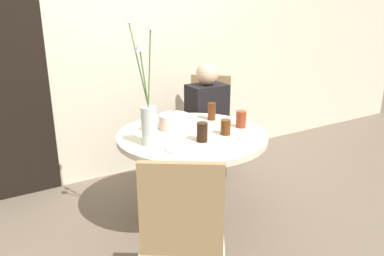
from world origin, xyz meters
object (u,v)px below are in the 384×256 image
Objects in this scene: flower_vase at (148,116)px; side_plate at (182,148)px; chair_left_flank at (209,118)px; drink_glass_1 at (202,132)px; chair_right_flank at (183,230)px; person_guest at (207,126)px; birthday_cake at (174,122)px; drink_glass_2 at (241,119)px; drink_glass_0 at (212,111)px; drink_glass_4 at (226,127)px; drink_glass_3 at (150,124)px.

side_plate is at bearing -50.80° from flower_vase.
chair_left_flank reaches higher than drink_glass_1.
chair_right_flank is 1.72m from person_guest.
chair_right_flank is at bearing -115.87° from birthday_cake.
drink_glass_1 is at bearing -165.02° from drink_glass_2.
chair_right_flank reaches higher than drink_glass_2.
drink_glass_0 is 1.11× the size of drink_glass_2.
side_plate is 0.20× the size of person_guest.
side_plate is 0.20m from drink_glass_1.
person_guest is at bearing 37.36° from birthday_cake.
flower_vase is 0.57m from drink_glass_4.
drink_glass_1 is (0.03, -0.33, 0.01)m from birthday_cake.
drink_glass_3 is (-0.84, -0.51, 0.22)m from chair_left_flank.
drink_glass_2 is (0.41, 0.11, -0.00)m from drink_glass_1.
drink_glass_2 reaches higher than drink_glass_3.
chair_right_flank is at bearing -118.68° from side_plate.
drink_glass_4 is (-0.42, -0.85, 0.22)m from chair_left_flank.
chair_left_flank reaches higher than drink_glass_2.
person_guest is (-0.10, -0.12, -0.02)m from chair_left_flank.
chair_right_flank is 7.26× the size of drink_glass_1.
drink_glass_3 is (-0.21, 0.37, -0.01)m from drink_glass_1.
drink_glass_4 is (0.71, 0.65, 0.22)m from chair_right_flank.
chair_right_flank reaches higher than drink_glass_0.
chair_right_flank is 1.17× the size of flower_vase.
drink_glass_2 is 0.71m from person_guest.
chair_left_flank is 0.64m from drink_glass_0.
birthday_cake is 0.36m from drink_glass_0.
chair_right_flank is 8.69× the size of drink_glass_4.
side_plate is at bearing -90.56° from chair_left_flank.
drink_glass_3 is 0.54m from drink_glass_4.
chair_right_flank is at bearing -141.18° from drink_glass_2.
chair_left_flank is at bearing 39.55° from birthday_cake.
drink_glass_2 is (0.74, -0.01, -0.13)m from flower_vase.
drink_glass_0 is 0.12× the size of person_guest.
person_guest reaches higher than birthday_cake.
drink_glass_1 is 0.12× the size of person_guest.
birthday_cake is 0.34m from drink_glass_1.
chair_left_flank is 1.28m from flower_vase.
drink_glass_1 is at bearing -124.86° from person_guest.
flower_vase reaches higher than chair_left_flank.
drink_glass_4 is (0.40, 0.09, 0.05)m from side_plate.
birthday_cake is at bearing 129.22° from drink_glass_4.
drink_glass_3 is at bearing -179.26° from drink_glass_0.
drink_glass_4 is at bearing -108.05° from drink_glass_0.
chair_right_flank is 0.99m from drink_glass_4.
birthday_cake is at bearing -12.10° from drink_glass_3.
flower_vase is at bearing 178.92° from drink_glass_2.
chair_right_flank is 1.08m from birthday_cake.
chair_left_flank is 1.00× the size of chair_right_flank.
drink_glass_1 is 1.20× the size of drink_glass_4.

